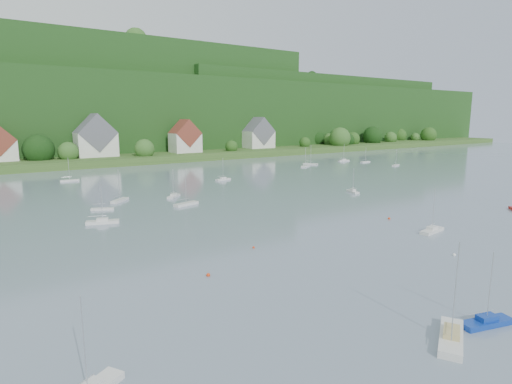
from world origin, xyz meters
TOP-DOWN VIEW (x-y plane):
  - far_shore_strip at (0.00, 200.00)m, footprint 600.00×60.00m
  - forested_ridge at (0.39, 268.57)m, footprint 620.00×181.22m
  - village_building_2 at (5.00, 188.00)m, footprint 16.00×11.44m
  - village_building_3 at (45.00, 186.00)m, footprint 13.00×10.40m
  - village_building_4 at (90.00, 190.00)m, footprint 15.00×10.40m
  - near_sailboat_1 at (-0.13, 22.42)m, footprint 5.59×2.90m
  - near_sailboat_2 at (-5.58, 22.71)m, footprint 6.75×4.92m
  - near_sailboat_3 at (24.91, 44.29)m, footprint 5.82×2.28m
  - mooring_buoy_1 at (16.44, 35.32)m, footprint 0.45×0.45m
  - mooring_buoy_2 at (26.54, 54.42)m, footprint 0.48×0.48m
  - mooring_buoy_3 at (-5.11, 54.29)m, footprint 0.38×0.38m
  - mooring_buoy_5 at (-15.97, 48.23)m, footprint 0.50×0.50m
  - far_sailboat_cluster at (2.04, 114.98)m, footprint 194.75×72.94m

SIDE VIEW (x-z plane):
  - mooring_buoy_1 at x=16.44m, z-range -0.23..0.23m
  - mooring_buoy_2 at x=26.54m, z-range -0.24..0.24m
  - mooring_buoy_3 at x=-5.11m, z-range -0.19..0.19m
  - mooring_buoy_5 at x=-15.97m, z-range -0.25..0.25m
  - far_sailboat_cluster at x=2.04m, z-range -3.98..4.73m
  - near_sailboat_1 at x=-0.13m, z-range -3.22..4.05m
  - near_sailboat_3 at x=24.91m, z-range -3.40..4.25m
  - near_sailboat_2 at x=-5.58m, z-range -4.06..4.99m
  - far_shore_strip at x=0.00m, z-range 0.00..3.00m
  - village_building_3 at x=45.00m, z-range 1.68..17.18m
  - village_building_4 at x=90.00m, z-range 1.34..17.84m
  - village_building_2 at x=5.00m, z-range 1.27..19.27m
  - forested_ridge at x=0.39m, z-range -12.06..57.83m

